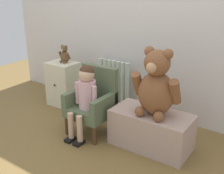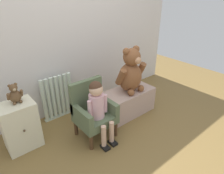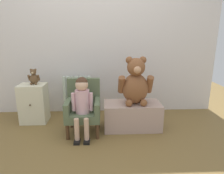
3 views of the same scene
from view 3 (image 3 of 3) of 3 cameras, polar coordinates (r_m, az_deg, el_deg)
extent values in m
plane|color=brown|center=(2.30, -6.58, -16.85)|extent=(6.00, 6.00, 0.00)
cube|color=silver|center=(3.07, -5.80, 14.76)|extent=(3.80, 0.05, 2.40)
cylinder|color=silver|center=(3.13, -13.28, -2.18)|extent=(0.05, 0.05, 0.57)
cylinder|color=silver|center=(3.12, -12.16, -2.18)|extent=(0.05, 0.05, 0.57)
cylinder|color=silver|center=(3.11, -11.03, -2.17)|extent=(0.05, 0.05, 0.57)
cylinder|color=silver|center=(3.10, -9.90, -2.17)|extent=(0.05, 0.05, 0.57)
cylinder|color=silver|center=(3.09, -8.76, -2.16)|extent=(0.05, 0.05, 0.57)
cylinder|color=silver|center=(3.08, -7.61, -2.15)|extent=(0.05, 0.05, 0.57)
cylinder|color=silver|center=(3.08, -6.46, -2.14)|extent=(0.05, 0.05, 0.57)
cube|color=silver|center=(3.20, -9.66, -7.25)|extent=(0.43, 0.05, 0.02)
cube|color=beige|center=(2.99, -21.42, -4.35)|extent=(0.35, 0.27, 0.54)
sphere|color=#4C3823|center=(2.85, -22.41, -4.82)|extent=(0.02, 0.02, 0.02)
cube|color=#556446|center=(2.51, -8.19, -7.87)|extent=(0.41, 0.39, 0.10)
cube|color=#556446|center=(2.58, -8.04, -1.58)|extent=(0.41, 0.06, 0.38)
cube|color=#556446|center=(2.49, -12.34, -5.29)|extent=(0.06, 0.39, 0.14)
cube|color=#556446|center=(2.45, -4.18, -5.27)|extent=(0.06, 0.39, 0.14)
cylinder|color=#4C331E|center=(2.45, -12.58, -12.41)|extent=(0.04, 0.04, 0.19)
cylinder|color=#4C331E|center=(2.41, -4.22, -12.51)|extent=(0.04, 0.04, 0.19)
cylinder|color=#4C331E|center=(2.74, -11.43, -9.33)|extent=(0.04, 0.04, 0.19)
cylinder|color=#4C331E|center=(2.70, -4.02, -9.36)|extent=(0.04, 0.04, 0.19)
cylinder|color=beige|center=(2.41, -8.45, -4.06)|extent=(0.17, 0.17, 0.28)
sphere|color=#D8AD8E|center=(2.35, -8.64, 0.65)|extent=(0.15, 0.15, 0.15)
sphere|color=#472D1E|center=(2.35, -8.64, 1.12)|extent=(0.14, 0.14, 0.14)
cylinder|color=#D8AD8E|center=(2.34, -10.03, -11.83)|extent=(0.06, 0.06, 0.26)
cube|color=black|center=(2.39, -9.93, -15.15)|extent=(0.07, 0.11, 0.03)
cylinder|color=#D8AD8E|center=(2.33, -7.29, -11.87)|extent=(0.06, 0.06, 0.26)
cube|color=black|center=(2.38, -7.21, -15.19)|extent=(0.07, 0.11, 0.03)
cylinder|color=beige|center=(2.40, -10.99, -4.22)|extent=(0.04, 0.04, 0.22)
cylinder|color=beige|center=(2.38, -5.97, -4.20)|extent=(0.04, 0.04, 0.22)
cube|color=tan|center=(2.65, 5.77, -8.10)|extent=(0.73, 0.37, 0.34)
ellipsoid|color=brown|center=(2.54, 6.64, -0.45)|extent=(0.33, 0.28, 0.39)
sphere|color=brown|center=(2.46, 6.88, 5.68)|extent=(0.22, 0.22, 0.22)
sphere|color=tan|center=(2.37, 7.26, 4.89)|extent=(0.09, 0.09, 0.09)
sphere|color=brown|center=(2.45, 4.94, 7.67)|extent=(0.09, 0.09, 0.09)
sphere|color=brown|center=(2.48, 8.81, 7.63)|extent=(0.09, 0.09, 0.09)
cylinder|color=brown|center=(2.49, 2.72, 0.70)|extent=(0.08, 0.17, 0.24)
cylinder|color=brown|center=(2.54, 10.65, 0.77)|extent=(0.08, 0.17, 0.24)
sphere|color=brown|center=(2.46, 4.89, -4.57)|extent=(0.09, 0.09, 0.09)
sphere|color=brown|center=(2.48, 9.02, -4.47)|extent=(0.09, 0.09, 0.09)
ellipsoid|color=brown|center=(2.92, -21.36, 2.12)|extent=(0.12, 0.10, 0.14)
sphere|color=brown|center=(2.89, -21.58, 4.00)|extent=(0.08, 0.08, 0.08)
sphere|color=tan|center=(2.86, -21.79, 3.74)|extent=(0.03, 0.03, 0.03)
sphere|color=brown|center=(2.90, -22.16, 4.57)|extent=(0.03, 0.03, 0.03)
sphere|color=brown|center=(2.89, -21.04, 4.62)|extent=(0.03, 0.03, 0.03)
cylinder|color=brown|center=(2.93, -22.59, 2.46)|extent=(0.03, 0.06, 0.08)
cylinder|color=brown|center=(2.89, -20.26, 2.53)|extent=(0.03, 0.06, 0.08)
sphere|color=brown|center=(2.90, -22.13, 0.90)|extent=(0.03, 0.03, 0.03)
sphere|color=brown|center=(2.88, -20.93, 0.92)|extent=(0.03, 0.03, 0.03)
camera|label=1|loc=(1.43, 76.63, 13.05)|focal=45.00mm
camera|label=2|loc=(1.55, -67.99, 21.20)|focal=32.00mm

